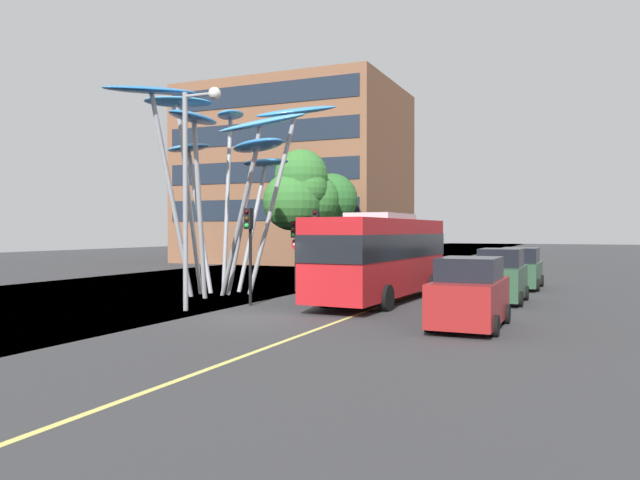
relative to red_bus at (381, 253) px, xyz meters
The scene contains 15 objects.
ground 7.10m from the red_bus, 117.38° to the right, with size 120.00×240.00×0.10m.
red_bus is the anchor object (origin of this frame).
leaf_sculpture 8.88m from the red_bus, behind, with size 9.46×9.84×9.25m.
traffic_light_kerb_near 5.47m from the red_bus, 140.70° to the right, with size 0.28×0.42×3.75m.
traffic_light_kerb_far 5.33m from the red_bus, 157.50° to the left, with size 0.28×0.42×3.35m.
traffic_light_island_mid 5.99m from the red_bus, 140.58° to the left, with size 0.28×0.42×3.91m.
car_parked_near 7.10m from the red_bus, 50.13° to the right, with size 2.02×4.14×2.10m.
car_parked_mid 4.90m from the red_bus, 19.40° to the left, with size 1.91×3.85×2.17m.
car_parked_far 9.49m from the red_bus, 60.72° to the left, with size 2.07×4.53×2.03m.
street_lamp 8.25m from the red_bus, 133.33° to the right, with size 1.57×0.44×7.94m.
tree_pavement_near 16.30m from the red_bus, 126.96° to the left, with size 4.53×5.12×8.25m.
tree_pavement_far 19.96m from the red_bus, 120.05° to the left, with size 4.51×4.19×7.06m.
pedestrian 3.32m from the red_bus, 143.21° to the right, with size 0.34×0.34×1.80m.
no_entry_sign 5.39m from the red_bus, 155.26° to the left, with size 0.60×0.12×2.54m.
backdrop_building 32.73m from the red_bus, 122.04° to the left, with size 18.65×14.04×15.80m.
Camera 1 is at (10.21, -17.74, 2.91)m, focal length 34.29 mm.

